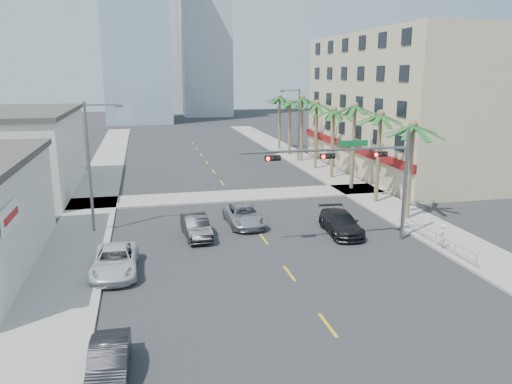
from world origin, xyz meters
TOP-DOWN VIEW (x-y plane):
  - ground at (0.00, 0.00)m, footprint 260.00×260.00m
  - sidewalk_right at (12.00, 20.00)m, footprint 4.00×120.00m
  - sidewalk_left at (-12.00, 20.00)m, footprint 4.00×120.00m
  - sidewalk_cross at (0.00, 22.00)m, footprint 80.00×4.00m
  - building_right at (21.99, 30.00)m, footprint 15.25×28.00m
  - building_left_far at (-19.50, 28.00)m, footprint 11.00×18.00m
  - tower_far_left at (-8.00, 95.00)m, footprint 14.00×14.00m
  - tower_far_center at (-3.00, 125.00)m, footprint 16.00×16.00m
  - traffic_signal_mast at (5.78, 7.95)m, footprint 11.12×0.54m
  - palm_tree_0 at (11.60, 12.00)m, footprint 4.80×4.80m
  - palm_tree_1 at (11.60, 17.20)m, footprint 4.80×4.80m
  - palm_tree_2 at (11.60, 22.40)m, footprint 4.80×4.80m
  - palm_tree_3 at (11.60, 27.60)m, footprint 4.80×4.80m
  - palm_tree_4 at (11.60, 32.80)m, footprint 4.80×4.80m
  - palm_tree_5 at (11.60, 38.00)m, footprint 4.80×4.80m
  - palm_tree_6 at (11.60, 43.20)m, footprint 4.80×4.80m
  - palm_tree_7 at (11.60, 48.40)m, footprint 4.80×4.80m
  - streetlight_left at (-11.00, 14.00)m, footprint 2.55×0.25m
  - streetlight_right at (11.00, 38.00)m, footprint 2.55×0.25m
  - guardrail at (10.30, 6.00)m, footprint 0.08×8.08m
  - car_parked_mid at (-9.15, -3.95)m, footprint 1.48×4.04m
  - car_parked_far at (-9.40, 6.14)m, footprint 2.51×5.25m
  - car_lane_left at (-4.36, 11.44)m, footprint 1.86×4.60m
  - car_lane_center at (-0.65, 13.49)m, footprint 2.53×5.29m
  - car_lane_right at (5.48, 10.04)m, footprint 2.44×5.30m
  - pedestrian at (10.30, 5.40)m, footprint 0.68×0.66m

SIDE VIEW (x-z plane):
  - ground at x=0.00m, z-range 0.00..0.00m
  - sidewalk_right at x=12.00m, z-range 0.00..0.15m
  - sidewalk_left at x=-12.00m, z-range 0.00..0.15m
  - sidewalk_cross at x=0.00m, z-range 0.00..0.15m
  - car_parked_mid at x=-9.15m, z-range 0.00..1.32m
  - guardrail at x=10.30m, z-range 0.17..1.17m
  - car_parked_far at x=-9.40m, z-range 0.00..1.44m
  - car_lane_center at x=-0.65m, z-range 0.00..1.46m
  - car_lane_left at x=-4.36m, z-range 0.00..1.48m
  - car_lane_right at x=5.48m, z-range 0.00..1.50m
  - pedestrian at x=10.30m, z-range 0.15..1.72m
  - building_left_far at x=-19.50m, z-range 0.00..7.20m
  - streetlight_left at x=-11.00m, z-range 0.56..9.56m
  - streetlight_right at x=11.00m, z-range 0.56..9.56m
  - traffic_signal_mast at x=5.78m, z-range 1.46..8.66m
  - palm_tree_0 at x=11.60m, z-range 3.18..10.98m
  - palm_tree_3 at x=11.60m, z-range 3.18..10.98m
  - palm_tree_6 at x=11.60m, z-range 3.18..10.98m
  - palm_tree_1 at x=11.60m, z-range 3.35..11.51m
  - palm_tree_4 at x=11.60m, z-range 3.35..11.51m
  - palm_tree_7 at x=11.60m, z-range 3.35..11.51m
  - building_right at x=21.99m, z-range 0.00..15.00m
  - palm_tree_2 at x=11.60m, z-range 3.52..12.04m
  - palm_tree_5 at x=11.60m, z-range 3.52..12.04m
  - tower_far_center at x=-3.00m, z-range 0.00..42.00m
  - tower_far_left at x=-8.00m, z-range 0.00..48.00m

